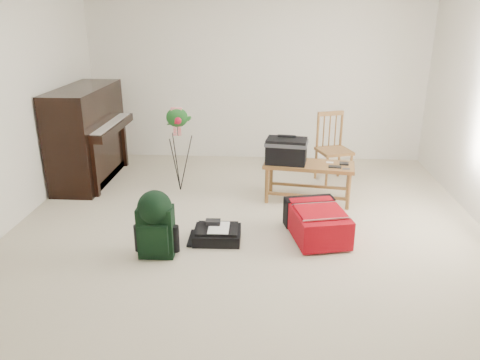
# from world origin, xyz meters

# --- Properties ---
(floor) EXTENTS (5.00, 5.50, 0.01)m
(floor) POSITION_xyz_m (0.00, 0.00, 0.00)
(floor) COLOR #BDAF98
(floor) RESTS_ON ground
(wall_back) EXTENTS (5.00, 0.04, 2.50)m
(wall_back) POSITION_xyz_m (0.00, 2.75, 1.25)
(wall_back) COLOR white
(wall_back) RESTS_ON floor
(piano) EXTENTS (0.71, 1.50, 1.25)m
(piano) POSITION_xyz_m (-2.19, 1.60, 0.60)
(piano) COLOR black
(piano) RESTS_ON floor
(bench) EXTENTS (1.10, 0.57, 0.81)m
(bench) POSITION_xyz_m (0.50, 1.00, 0.57)
(bench) COLOR brown
(bench) RESTS_ON floor
(dining_chair) EXTENTS (0.51, 0.51, 0.92)m
(dining_chair) POSITION_xyz_m (1.07, 1.74, 0.45)
(dining_chair) COLOR brown
(dining_chair) RESTS_ON floor
(red_suitcase) EXTENTS (0.65, 0.85, 0.32)m
(red_suitcase) POSITION_xyz_m (0.71, 0.10, 0.17)
(red_suitcase) COLOR #AD0711
(red_suitcase) RESTS_ON floor
(black_duffel) EXTENTS (0.47, 0.38, 0.20)m
(black_duffel) POSITION_xyz_m (-0.29, -0.08, 0.07)
(black_duffel) COLOR black
(black_duffel) RESTS_ON floor
(green_backpack) EXTENTS (0.33, 0.32, 0.65)m
(green_backpack) POSITION_xyz_m (-0.82, -0.42, 0.36)
(green_backpack) COLOR black
(green_backpack) RESTS_ON floor
(flower_stand) EXTENTS (0.37, 0.37, 1.10)m
(flower_stand) POSITION_xyz_m (-0.92, 1.28, 0.54)
(flower_stand) COLOR black
(flower_stand) RESTS_ON floor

